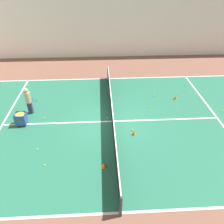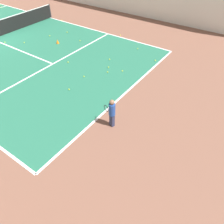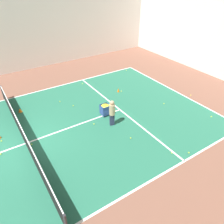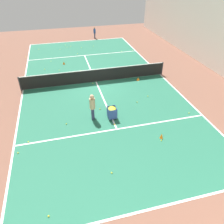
{
  "view_description": "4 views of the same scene",
  "coord_description": "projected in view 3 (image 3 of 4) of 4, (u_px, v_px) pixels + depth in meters",
  "views": [
    {
      "loc": [
        -9.72,
        0.53,
        7.37
      ],
      "look_at": [
        0.0,
        0.0,
        0.64
      ],
      "focal_mm": 35.0,
      "sensor_mm": 36.0,
      "label": 1
    },
    {
      "loc": [
        -7.24,
        -15.27,
        6.21
      ],
      "look_at": [
        -2.12,
        -11.67,
        0.71
      ],
      "focal_mm": 35.0,
      "sensor_mm": 36.0,
      "label": 2
    },
    {
      "loc": [
        9.72,
        -0.89,
        7.69
      ],
      "look_at": [
        1.09,
        4.7,
        0.9
      ],
      "focal_mm": 35.0,
      "sensor_mm": 36.0,
      "label": 3
    },
    {
      "loc": [
        2.62,
        15.13,
        7.69
      ],
      "look_at": [
        -0.01,
        4.92,
        0.43
      ],
      "focal_mm": 35.0,
      "sensor_mm": 36.0,
      "label": 4
    }
  ],
  "objects": [
    {
      "name": "court_playing_area",
      "position": [
        26.0,
        143.0,
        11.45
      ],
      "size": [
        10.82,
        21.91,
        0.0
      ],
      "color": "#23664C",
      "rests_on": "ground"
    },
    {
      "name": "tennis_ball_21",
      "position": [
        115.0,
        111.0,
        13.98
      ],
      "size": [
        0.07,
        0.07,
        0.07
      ],
      "primitive_type": "sphere",
      "color": "yellow",
      "rests_on": "ground"
    },
    {
      "name": "ball_cart",
      "position": [
        105.0,
        108.0,
        13.41
      ],
      "size": [
        0.51,
        0.55,
        0.74
      ],
      "color": "#2D478C",
      "rests_on": "ground"
    },
    {
      "name": "tennis_ball_28",
      "position": [
        94.0,
        124.0,
        12.83
      ],
      "size": [
        0.07,
        0.07,
        0.07
      ],
      "primitive_type": "sphere",
      "color": "yellow",
      "rests_on": "ground"
    },
    {
      "name": "tennis_net",
      "position": [
        23.0,
        135.0,
        11.15
      ],
      "size": [
        11.12,
        0.1,
        1.06
      ],
      "color": "#2D2D33",
      "rests_on": "ground"
    },
    {
      "name": "tennis_ball_2",
      "position": [
        82.0,
        84.0,
        17.31
      ],
      "size": [
        0.07,
        0.07,
        0.07
      ],
      "primitive_type": "sphere",
      "color": "yellow",
      "rests_on": "ground"
    },
    {
      "name": "coach_at_net",
      "position": [
        112.0,
        111.0,
        12.31
      ],
      "size": [
        0.4,
        0.68,
        1.63
      ],
      "rotation": [
        0.0,
        0.0,
        -1.83
      ],
      "color": "#2D3351",
      "rests_on": "ground"
    },
    {
      "name": "tennis_ball_5",
      "position": [
        32.0,
        144.0,
        11.34
      ],
      "size": [
        0.07,
        0.07,
        0.07
      ],
      "primitive_type": "sphere",
      "color": "yellow",
      "rests_on": "ground"
    },
    {
      "name": "tennis_ball_27",
      "position": [
        60.0,
        102.0,
        14.98
      ],
      "size": [
        0.07,
        0.07,
        0.07
      ],
      "primitive_type": "sphere",
      "color": "yellow",
      "rests_on": "ground"
    },
    {
      "name": "tennis_ball_10",
      "position": [
        73.0,
        106.0,
        14.53
      ],
      "size": [
        0.07,
        0.07,
        0.07
      ],
      "primitive_type": "sphere",
      "color": "yellow",
      "rests_on": "ground"
    },
    {
      "name": "tennis_ball_13",
      "position": [
        172.0,
        153.0,
        10.82
      ],
      "size": [
        0.07,
        0.07,
        0.07
      ],
      "primitive_type": "sphere",
      "color": "yellow",
      "rests_on": "ground"
    },
    {
      "name": "line_centre_service",
      "position": [
        26.0,
        143.0,
        11.45
      ],
      "size": [
        0.1,
        12.05,
        0.0
      ],
      "primitive_type": "cube",
      "color": "white",
      "rests_on": "ground"
    },
    {
      "name": "tennis_ball_14",
      "position": [
        189.0,
        153.0,
        10.83
      ],
      "size": [
        0.07,
        0.07,
        0.07
      ],
      "primitive_type": "sphere",
      "color": "yellow",
      "rests_on": "ground"
    },
    {
      "name": "tennis_ball_19",
      "position": [
        191.0,
        95.0,
        15.73
      ],
      "size": [
        0.07,
        0.07,
        0.07
      ],
      "primitive_type": "sphere",
      "color": "yellow",
      "rests_on": "ground"
    },
    {
      "name": "tennis_ball_30",
      "position": [
        121.0,
        91.0,
        16.25
      ],
      "size": [
        0.07,
        0.07,
        0.07
      ],
      "primitive_type": "sphere",
      "color": "yellow",
      "rests_on": "ground"
    },
    {
      "name": "tennis_ball_3",
      "position": [
        1.0,
        141.0,
        11.57
      ],
      "size": [
        0.07,
        0.07,
        0.07
      ],
      "primitive_type": "sphere",
      "color": "yellow",
      "rests_on": "ground"
    },
    {
      "name": "ground_plane",
      "position": [
        26.0,
        143.0,
        11.45
      ],
      "size": [
        35.33,
        35.33,
        0.0
      ],
      "primitive_type": "plane",
      "color": "brown"
    },
    {
      "name": "training_cone_0",
      "position": [
        118.0,
        90.0,
        16.15
      ],
      "size": [
        0.17,
        0.17,
        0.3
      ],
      "primitive_type": "cone",
      "color": "orange",
      "rests_on": "ground"
    },
    {
      "name": "tennis_ball_15",
      "position": [
        126.0,
        70.0,
        19.6
      ],
      "size": [
        0.07,
        0.07,
        0.07
      ],
      "primitive_type": "sphere",
      "color": "yellow",
      "rests_on": "ground"
    },
    {
      "name": "training_cone_3",
      "position": [
        20.0,
        110.0,
        13.92
      ],
      "size": [
        0.26,
        0.26,
        0.22
      ],
      "primitive_type": "cone",
      "color": "orange",
      "rests_on": "ground"
    },
    {
      "name": "line_baseline_far",
      "position": [
        174.0,
        90.0,
        16.42
      ],
      "size": [
        10.82,
        0.1,
        0.0
      ],
      "primitive_type": "cube",
      "color": "white",
      "rests_on": "ground"
    },
    {
      "name": "tennis_ball_16",
      "position": [
        164.0,
        104.0,
        14.76
      ],
      "size": [
        0.07,
        0.07,
        0.07
      ],
      "primitive_type": "sphere",
      "color": "yellow",
      "rests_on": "ground"
    },
    {
      "name": "tennis_ball_25",
      "position": [
        1.0,
        154.0,
        10.75
      ],
      "size": [
        0.07,
        0.07,
        0.07
      ],
      "primitive_type": "sphere",
      "color": "yellow",
      "rests_on": "ground"
    },
    {
      "name": "line_sideline_left",
      "position": [
        5.0,
        100.0,
        15.24
      ],
      "size": [
        0.1,
        21.91,
        0.0
      ],
      "primitive_type": "cube",
      "color": "white",
      "rests_on": "ground"
    },
    {
      "name": "line_service_far",
      "position": [
        120.0,
        110.0,
        14.19
      ],
      "size": [
        10.82,
        0.1,
        0.0
      ],
      "primitive_type": "cube",
      "color": "white",
      "rests_on": "ground"
    },
    {
      "name": "tennis_ball_18",
      "position": [
        211.0,
        117.0,
        13.46
      ],
      "size": [
        0.07,
        0.07,
        0.07
      ],
      "primitive_type": "sphere",
      "color": "yellow",
      "rests_on": "ground"
    },
    {
      "name": "tennis_ball_11",
      "position": [
        131.0,
        138.0,
        11.76
      ],
      "size": [
        0.07,
        0.07,
        0.07
      ],
      "primitive_type": "sphere",
      "color": "yellow",
      "rests_on": "ground"
    }
  ]
}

